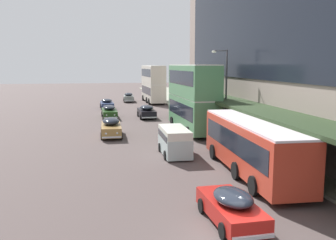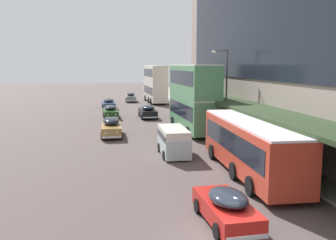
% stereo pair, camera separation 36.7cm
% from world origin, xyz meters
% --- Properties ---
extents(transit_bus_kerbside_front, '(2.93, 10.72, 6.26)m').
position_xyz_m(transit_bus_kerbside_front, '(4.31, 51.11, 3.37)').
color(transit_bus_kerbside_front, beige).
rests_on(transit_bus_kerbside_front, ground).
extents(transit_bus_kerbside_rear, '(2.92, 11.46, 3.19)m').
position_xyz_m(transit_bus_kerbside_rear, '(4.03, 8.17, 1.83)').
color(transit_bus_kerbside_rear, '#BB3724').
rests_on(transit_bus_kerbside_rear, ground).
extents(transit_bus_kerbside_far, '(3.00, 10.16, 6.44)m').
position_xyz_m(transit_bus_kerbside_far, '(4.14, 22.80, 3.47)').
color(transit_bus_kerbside_far, '#4D8A59').
rests_on(transit_bus_kerbside_far, ground).
extents(sedan_lead_near, '(1.91, 4.91, 1.67)m').
position_xyz_m(sedan_lead_near, '(-3.72, 21.64, 0.82)').
color(sedan_lead_near, '#9E773E').
rests_on(sedan_lead_near, ground).
extents(sedan_lead_mid, '(1.87, 4.49, 1.59)m').
position_xyz_m(sedan_lead_mid, '(0.26, 52.94, 0.79)').
color(sedan_lead_mid, gray).
rests_on(sedan_lead_mid, ground).
extents(sedan_oncoming_front, '(1.98, 4.88, 1.59)m').
position_xyz_m(sedan_oncoming_front, '(0.89, 32.69, 0.79)').
color(sedan_oncoming_front, black).
rests_on(sedan_oncoming_front, ground).
extents(sedan_trailing_mid, '(2.05, 4.62, 1.43)m').
position_xyz_m(sedan_trailing_mid, '(-3.66, 43.43, 0.72)').
color(sedan_trailing_mid, navy).
rests_on(sedan_trailing_mid, ground).
extents(sedan_oncoming_rear, '(1.94, 4.43, 1.47)m').
position_xyz_m(sedan_oncoming_rear, '(0.48, 1.72, 0.73)').
color(sedan_oncoming_rear, red).
rests_on(sedan_oncoming_rear, ground).
extents(sedan_far_back, '(1.92, 5.00, 1.52)m').
position_xyz_m(sedan_far_back, '(-3.57, 33.58, 0.76)').
color(sedan_far_back, '#1D3F16').
rests_on(sedan_far_back, ground).
extents(vw_van, '(1.94, 4.57, 1.96)m').
position_xyz_m(vw_van, '(0.52, 13.73, 1.10)').
color(vw_van, '#AEC6C3').
rests_on(vw_van, ground).
extents(pedestrian_at_kerb, '(0.41, 0.55, 1.86)m').
position_xyz_m(pedestrian_at_kerb, '(6.37, 4.95, 1.18)').
color(pedestrian_at_kerb, black).
rests_on(pedestrian_at_kerb, sidewalk_kerb).
extents(street_lamp, '(1.50, 0.28, 7.59)m').
position_xyz_m(street_lamp, '(6.33, 19.90, 4.52)').
color(street_lamp, '#4C4C51').
rests_on(street_lamp, sidewalk_kerb).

